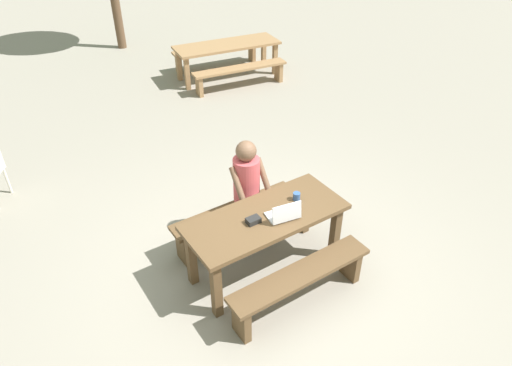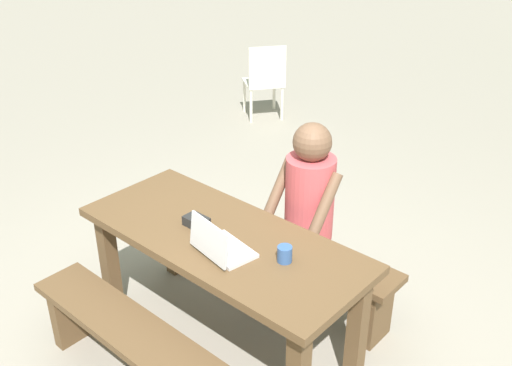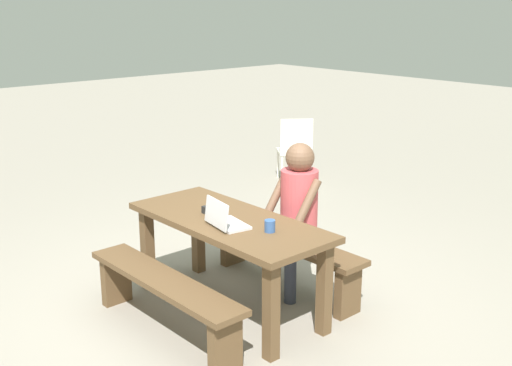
{
  "view_description": "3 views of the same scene",
  "coord_description": "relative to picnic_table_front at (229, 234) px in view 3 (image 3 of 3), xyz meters",
  "views": [
    {
      "loc": [
        -2.21,
        -3.14,
        3.86
      ],
      "look_at": [
        0.04,
        0.25,
        1.02
      ],
      "focal_mm": 32.85,
      "sensor_mm": 36.0,
      "label": 1
    },
    {
      "loc": [
        2.0,
        -1.97,
        2.56
      ],
      "look_at": [
        0.04,
        0.25,
        1.02
      ],
      "focal_mm": 40.71,
      "sensor_mm": 36.0,
      "label": 2
    },
    {
      "loc": [
        3.66,
        -2.99,
        2.4
      ],
      "look_at": [
        0.04,
        0.25,
        1.02
      ],
      "focal_mm": 44.87,
      "sensor_mm": 36.0,
      "label": 3
    }
  ],
  "objects": [
    {
      "name": "ground_plane",
      "position": [
        0.0,
        0.0,
        -0.65
      ],
      "size": [
        30.0,
        30.0,
        0.0
      ],
      "primitive_type": "plane",
      "color": "gray"
    },
    {
      "name": "picnic_table_front",
      "position": [
        0.0,
        0.0,
        0.0
      ],
      "size": [
        1.75,
        0.74,
        0.77
      ],
      "color": "brown",
      "rests_on": "ground"
    },
    {
      "name": "bench_near",
      "position": [
        0.0,
        -0.62,
        -0.31
      ],
      "size": [
        1.62,
        0.3,
        0.46
      ],
      "color": "brown",
      "rests_on": "ground"
    },
    {
      "name": "bench_far",
      "position": [
        0.0,
        0.62,
        -0.31
      ],
      "size": [
        1.62,
        0.3,
        0.46
      ],
      "color": "brown",
      "rests_on": "ground"
    },
    {
      "name": "laptop",
      "position": [
        0.13,
        -0.14,
        0.18
      ],
      "size": [
        0.36,
        0.28,
        0.22
      ],
      "rotation": [
        0.0,
        0.0,
        2.97
      ],
      "color": "silver",
      "rests_on": "picnic_table_front"
    },
    {
      "name": "small_pouch",
      "position": [
        -0.18,
        -0.03,
        0.16
      ],
      "size": [
        0.14,
        0.1,
        0.06
      ],
      "color": "black",
      "rests_on": "picnic_table_front"
    },
    {
      "name": "coffee_mug",
      "position": [
        0.43,
        0.04,
        0.17
      ],
      "size": [
        0.08,
        0.08,
        0.09
      ],
      "color": "#335693",
      "rests_on": "picnic_table_front"
    },
    {
      "name": "person_seated",
      "position": [
        0.16,
        0.59,
        0.13
      ],
      "size": [
        0.42,
        0.41,
        1.31
      ],
      "color": "#333847",
      "rests_on": "ground"
    },
    {
      "name": "plastic_chair",
      "position": [
        -2.33,
        3.08,
        -0.17
      ],
      "size": [
        0.61,
        0.61,
        0.91
      ],
      "rotation": [
        0.0,
        0.0,
        4.09
      ],
      "color": "silver",
      "rests_on": "ground"
    }
  ]
}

